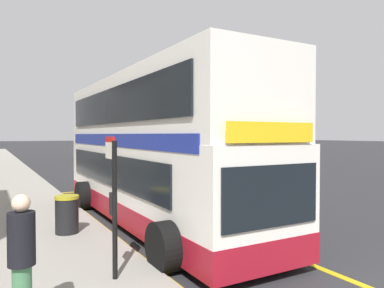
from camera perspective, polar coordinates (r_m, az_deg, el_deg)
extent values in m
plane|color=#28282B|center=(35.05, -18.13, -2.96)|extent=(260.00, 260.00, 0.00)
cube|color=white|center=(11.20, -6.35, -5.34)|extent=(2.43, 10.72, 2.30)
cube|color=white|center=(11.15, -6.38, 5.44)|extent=(2.41, 10.50, 1.90)
cube|color=maroon|center=(11.33, -6.33, -9.61)|extent=(2.45, 10.74, 0.60)
cube|color=navy|center=(11.12, -6.36, 0.66)|extent=(2.46, 9.86, 0.36)
cube|color=black|center=(11.13, -13.04, -3.86)|extent=(0.04, 8.57, 0.90)
cube|color=black|center=(10.73, -12.50, 5.84)|extent=(0.04, 9.43, 1.00)
cube|color=black|center=(6.61, 12.41, -7.96)|extent=(2.14, 0.04, 1.10)
cube|color=yellow|center=(6.52, 12.46, 1.80)|extent=(1.95, 0.04, 0.36)
cylinder|color=black|center=(7.39, -3.85, -15.67)|extent=(0.56, 1.00, 1.00)
cylinder|color=black|center=(8.80, 12.10, -12.90)|extent=(0.56, 1.00, 1.00)
cylinder|color=black|center=(13.70, -16.32, -7.72)|extent=(0.56, 1.00, 1.00)
cylinder|color=black|center=(14.51, -6.14, -7.16)|extent=(0.56, 1.00, 1.00)
cube|color=gold|center=(10.97, -13.60, -12.66)|extent=(0.16, 14.44, 0.01)
cube|color=gold|center=(12.06, 0.02, -11.32)|extent=(0.16, 14.44, 0.01)
cube|color=gold|center=(18.11, -15.35, -7.05)|extent=(3.05, 0.16, 0.01)
cylinder|color=black|center=(6.64, -11.98, -10.05)|extent=(0.09, 0.09, 2.43)
cube|color=silver|center=(6.75, -12.67, -0.98)|extent=(0.05, 0.42, 0.30)
cube|color=red|center=(6.75, -12.68, 0.71)|extent=(0.05, 0.42, 0.10)
cube|color=black|center=(6.71, -12.24, -9.19)|extent=(0.06, 0.28, 0.40)
cube|color=silver|center=(21.94, -3.70, -3.79)|extent=(1.76, 4.20, 0.72)
cube|color=black|center=(21.80, -3.59, -2.09)|extent=(1.52, 1.90, 0.60)
cylinder|color=black|center=(22.78, -7.25, -4.51)|extent=(0.22, 0.60, 0.60)
cylinder|color=black|center=(23.55, -3.02, -4.31)|extent=(0.22, 0.60, 0.60)
cylinder|color=black|center=(20.41, -4.49, -5.21)|extent=(0.22, 0.60, 0.60)
cylinder|color=black|center=(21.26, 0.11, -4.93)|extent=(0.22, 0.60, 0.60)
cube|color=slate|center=(41.53, -15.59, -1.35)|extent=(1.76, 4.20, 0.72)
cube|color=black|center=(41.41, -15.57, -0.44)|extent=(1.52, 1.90, 0.60)
cylinder|color=black|center=(42.61, -17.23, -1.77)|extent=(0.22, 0.60, 0.60)
cylinder|color=black|center=(43.04, -14.79, -1.72)|extent=(0.22, 0.60, 0.60)
cylinder|color=black|center=(40.07, -16.44, -1.97)|extent=(0.22, 0.60, 0.60)
cylinder|color=black|center=(40.53, -13.87, -1.91)|extent=(0.22, 0.60, 0.60)
cube|color=#B2B5BA|center=(33.86, -9.58, -1.94)|extent=(1.76, 4.20, 0.72)
cube|color=black|center=(33.73, -9.53, -0.83)|extent=(1.52, 1.90, 0.60)
cylinder|color=black|center=(34.81, -11.76, -2.45)|extent=(0.22, 0.60, 0.60)
cylinder|color=black|center=(35.42, -8.87, -2.37)|extent=(0.22, 0.60, 0.60)
cylinder|color=black|center=(32.35, -10.36, -2.75)|extent=(0.22, 0.60, 0.60)
cylinder|color=black|center=(33.00, -7.28, -2.65)|extent=(0.22, 0.60, 0.60)
cylinder|color=black|center=(5.30, -25.09, -13.24)|extent=(0.34, 0.34, 0.68)
sphere|color=beige|center=(5.20, -25.15, -8.36)|extent=(0.23, 0.23, 0.23)
cylinder|color=black|center=(10.09, -18.96, -10.59)|extent=(0.58, 0.58, 0.89)
cylinder|color=#A5991E|center=(10.00, -18.98, -7.88)|extent=(0.61, 0.61, 0.08)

